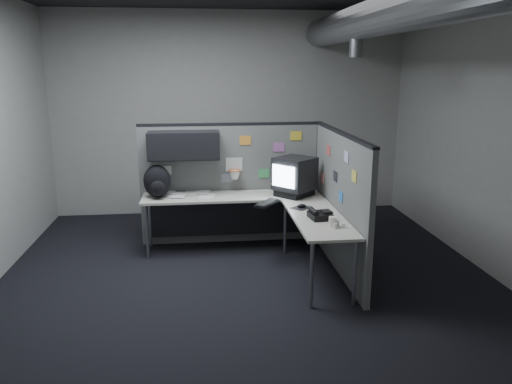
{
  "coord_description": "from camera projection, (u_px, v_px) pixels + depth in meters",
  "views": [
    {
      "loc": [
        -0.5,
        -5.24,
        2.33
      ],
      "look_at": [
        0.14,
        0.35,
        0.92
      ],
      "focal_mm": 35.0,
      "sensor_mm": 36.0,
      "label": 1
    }
  ],
  "objects": [
    {
      "name": "desk",
      "position": [
        253.0,
        209.0,
        6.22
      ],
      "size": [
        2.31,
        2.11,
        0.73
      ],
      "color": "beige",
      "rests_on": "ground"
    },
    {
      "name": "papers",
      "position": [
        186.0,
        194.0,
        6.49
      ],
      "size": [
        0.75,
        0.55,
        0.02
      ],
      "rotation": [
        0.0,
        0.0,
        -0.18
      ],
      "color": "white",
      "rests_on": "desk"
    },
    {
      "name": "monitor",
      "position": [
        294.0,
        176.0,
        6.36
      ],
      "size": [
        0.61,
        0.61,
        0.5
      ],
      "rotation": [
        0.0,
        0.0,
        -0.05
      ],
      "color": "black",
      "rests_on": "desk"
    },
    {
      "name": "mouse",
      "position": [
        302.0,
        207.0,
        5.85
      ],
      "size": [
        0.28,
        0.27,
        0.05
      ],
      "rotation": [
        0.0,
        0.0,
        -0.1
      ],
      "color": "black",
      "rests_on": "desk"
    },
    {
      "name": "phone",
      "position": [
        320.0,
        215.0,
        5.44
      ],
      "size": [
        0.25,
        0.27,
        0.12
      ],
      "rotation": [
        0.0,
        0.0,
        -0.04
      ],
      "color": "black",
      "rests_on": "desk"
    },
    {
      "name": "room",
      "position": [
        299.0,
        91.0,
        5.23
      ],
      "size": [
        5.62,
        5.62,
        3.22
      ],
      "color": "black",
      "rests_on": "ground"
    },
    {
      "name": "keyboard",
      "position": [
        267.0,
        203.0,
        5.99
      ],
      "size": [
        0.35,
        0.41,
        0.04
      ],
      "rotation": [
        0.0,
        0.0,
        0.16
      ],
      "color": "black",
      "rests_on": "desk"
    },
    {
      "name": "cup",
      "position": [
        332.0,
        222.0,
        5.14
      ],
      "size": [
        0.1,
        0.1,
        0.11
      ],
      "primitive_type": "cylinder",
      "rotation": [
        0.0,
        0.0,
        0.28
      ],
      "color": "white",
      "rests_on": "desk"
    },
    {
      "name": "bottles",
      "position": [
        336.0,
        224.0,
        5.16
      ],
      "size": [
        0.14,
        0.15,
        0.08
      ],
      "rotation": [
        0.0,
        0.0,
        0.32
      ],
      "color": "silver",
      "rests_on": "desk"
    },
    {
      "name": "backpack",
      "position": [
        157.0,
        182.0,
        6.28
      ],
      "size": [
        0.39,
        0.37,
        0.42
      ],
      "rotation": [
        0.0,
        0.0,
        -0.23
      ],
      "color": "black",
      "rests_on": "desk"
    },
    {
      "name": "partition_back",
      "position": [
        219.0,
        172.0,
        6.59
      ],
      "size": [
        2.44,
        0.42,
        1.63
      ],
      "color": "slate",
      "rests_on": "ground"
    },
    {
      "name": "partition_right",
      "position": [
        339.0,
        201.0,
        5.81
      ],
      "size": [
        0.07,
        2.23,
        1.63
      ],
      "color": "slate",
      "rests_on": "ground"
    }
  ]
}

